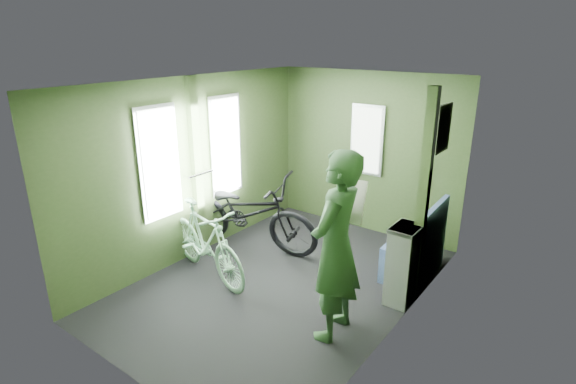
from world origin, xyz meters
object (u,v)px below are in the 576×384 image
(passenger, at_px, (336,247))
(waste_box, at_px, (403,265))
(bench_seat, at_px, (415,253))
(bicycle_mint, at_px, (208,276))
(bicycle_black, at_px, (248,248))

(passenger, bearing_deg, waste_box, 155.26)
(waste_box, distance_m, bench_seat, 0.68)
(bicycle_mint, height_order, waste_box, waste_box)
(bicycle_mint, bearing_deg, bench_seat, -38.37)
(bicycle_black, height_order, bench_seat, bench_seat)
(waste_box, bearing_deg, passenger, -109.27)
(bicycle_black, distance_m, bench_seat, 2.20)
(bench_seat, bearing_deg, bicycle_mint, -144.09)
(bicycle_black, xyz_separation_m, bicycle_mint, (0.12, -0.86, 0.00))
(bicycle_black, relative_size, waste_box, 2.32)
(passenger, distance_m, bench_seat, 1.69)
(passenger, distance_m, waste_box, 1.06)
(waste_box, bearing_deg, bicycle_mint, -157.09)
(bicycle_mint, xyz_separation_m, bench_seat, (1.96, 1.53, 0.28))
(bicycle_black, height_order, passenger, passenger)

